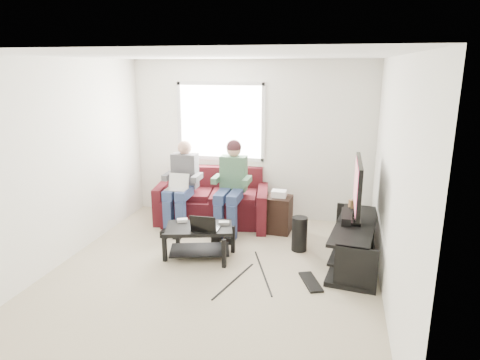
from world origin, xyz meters
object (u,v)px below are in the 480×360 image
tv (358,187)px  subwoofer (299,234)px  coffee_table (199,235)px  sofa (213,202)px  end_table (279,213)px  tv_stand (354,245)px

tv → subwoofer: 1.05m
coffee_table → subwoofer: subwoofer is taller
coffee_table → sofa: bearing=99.4°
tv → end_table: size_ratio=1.66×
subwoofer → tv_stand: bearing=-16.0°
tv_stand → subwoofer: 0.76m
coffee_table → end_table: 1.45m
coffee_table → end_table: (0.90, 1.14, -0.02)m
sofa → tv: size_ratio=1.78×
tv_stand → end_table: 1.39m
tv_stand → subwoofer: bearing=164.0°
tv_stand → coffee_table: bearing=-171.2°
coffee_table → subwoofer: bearing=22.0°
coffee_table → tv: tv is taller
tv_stand → tv: bearing=91.5°
sofa → end_table: 1.15m
coffee_table → tv: size_ratio=0.89×
coffee_table → tv: 2.16m
sofa → coffee_table: 1.38m
tv_stand → sofa: bearing=154.8°
subwoofer → coffee_table: bearing=-158.0°
tv → end_table: bearing=146.5°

